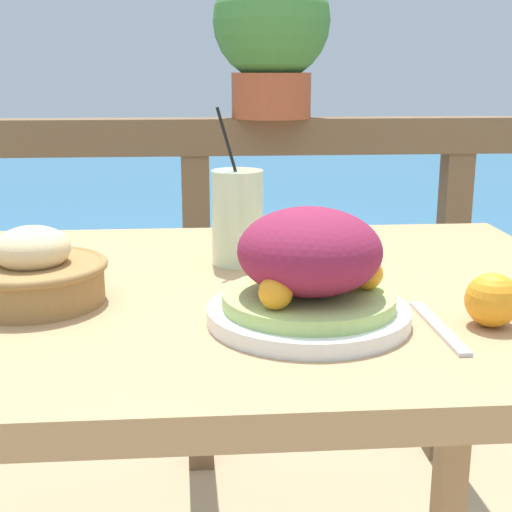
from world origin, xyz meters
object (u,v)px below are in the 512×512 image
salad_plate (309,274)px  potted_plant (272,33)px  bread_basket (34,273)px  drink_glass (238,217)px

salad_plate → potted_plant: potted_plant is taller
salad_plate → bread_basket: bearing=163.9°
bread_basket → potted_plant: 1.03m
bread_basket → drink_glass: bearing=32.5°
salad_plate → drink_glass: 0.29m
potted_plant → drink_glass: bearing=-99.9°
salad_plate → bread_basket: (-0.36, 0.10, -0.02)m
salad_plate → potted_plant: size_ratio=0.67×
bread_basket → potted_plant: size_ratio=0.52×
salad_plate → bread_basket: size_ratio=1.29×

